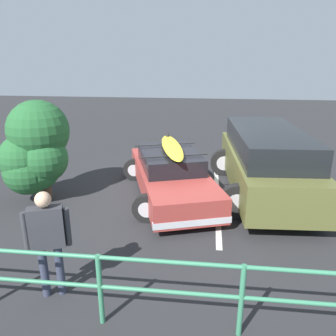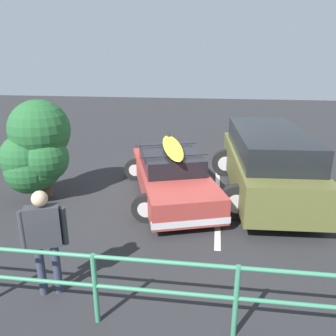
{
  "view_description": "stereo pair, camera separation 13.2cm",
  "coord_description": "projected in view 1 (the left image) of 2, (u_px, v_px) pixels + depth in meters",
  "views": [
    {
      "loc": [
        -0.73,
        8.12,
        3.4
      ],
      "look_at": [
        0.19,
        0.85,
        0.95
      ],
      "focal_mm": 35.0,
      "sensor_mm": 36.0,
      "label": 1
    },
    {
      "loc": [
        -0.86,
        8.1,
        3.4
      ],
      "look_at": [
        0.19,
        0.85,
        0.95
      ],
      "focal_mm": 35.0,
      "sensor_mm": 36.0,
      "label": 2
    }
  ],
  "objects": [
    {
      "name": "ground_plane",
      "position": [
        179.0,
        192.0,
        8.81
      ],
      "size": [
        44.0,
        44.0,
        0.02
      ],
      "primitive_type": "cube",
      "color": "#28282B",
      "rests_on": "ground"
    },
    {
      "name": "sedan_car",
      "position": [
        171.0,
        174.0,
        8.45
      ],
      "size": [
        3.03,
        4.61,
        1.43
      ],
      "color": "#9E3833",
      "rests_on": "ground"
    },
    {
      "name": "suv_car",
      "position": [
        266.0,
        161.0,
        8.42
      ],
      "size": [
        2.79,
        5.08,
        1.72
      ],
      "color": "brown",
      "rests_on": "ground"
    },
    {
      "name": "railing_fence",
      "position": [
        99.0,
        278.0,
        4.23
      ],
      "size": [
        10.97,
        0.19,
        1.05
      ],
      "color": "#387F5B",
      "rests_on": "ground"
    },
    {
      "name": "person_bystander",
      "position": [
        48.0,
        235.0,
        4.67
      ],
      "size": [
        0.62,
        0.35,
        1.68
      ],
      "color": "#33384C",
      "rests_on": "ground"
    },
    {
      "name": "parking_stripe",
      "position": [
        217.0,
        197.0,
        8.45
      ],
      "size": [
        0.12,
        4.95,
        0.0
      ],
      "primitive_type": "cube",
      "rotation": [
        0.0,
        0.0,
        1.57
      ],
      "color": "silver",
      "rests_on": "ground"
    },
    {
      "name": "bush_near_left",
      "position": [
        35.0,
        152.0,
        7.95
      ],
      "size": [
        1.64,
        1.63,
        2.49
      ],
      "color": "#4C3828",
      "rests_on": "ground"
    }
  ]
}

